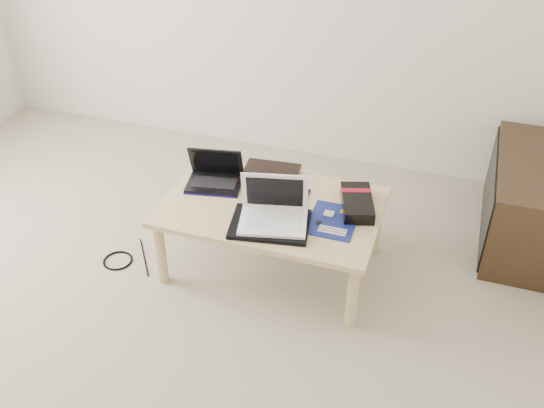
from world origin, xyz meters
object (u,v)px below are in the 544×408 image
(netbook, at_px, (215,177))
(gpu_box, at_px, (357,203))
(coffee_table, at_px, (272,212))
(white_laptop, at_px, (274,212))
(media_cabinet, at_px, (526,201))

(netbook, xyz_separation_m, gpu_box, (0.76, 0.02, -0.01))
(coffee_table, height_order, white_laptop, white_laptop)
(media_cabinet, bearing_deg, netbook, -159.92)
(coffee_table, distance_m, white_laptop, 0.19)
(coffee_table, height_order, netbook, netbook)
(coffee_table, distance_m, gpu_box, 0.44)
(coffee_table, distance_m, netbook, 0.37)
(white_laptop, bearing_deg, gpu_box, 35.29)
(media_cabinet, bearing_deg, white_laptop, -145.60)
(media_cabinet, xyz_separation_m, netbook, (-1.61, -0.59, 0.19))
(media_cabinet, relative_size, netbook, 2.81)
(white_laptop, bearing_deg, media_cabinet, 34.40)
(netbook, xyz_separation_m, white_laptop, (0.41, -0.24, 0.03))
(coffee_table, height_order, gpu_box, gpu_box)
(media_cabinet, xyz_separation_m, white_laptop, (-1.20, -0.82, 0.22))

